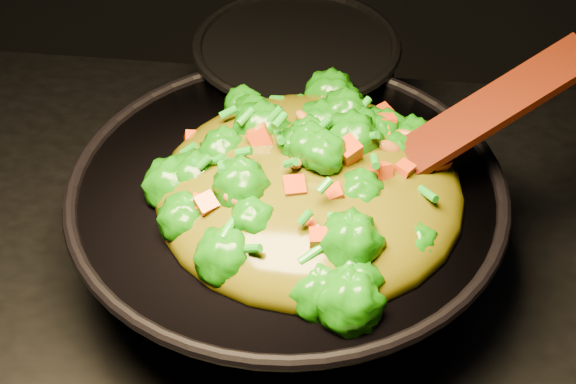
# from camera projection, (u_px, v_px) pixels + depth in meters

# --- Properties ---
(wok) EXTENTS (0.53, 0.53, 0.12)m
(wok) POSITION_uv_depth(u_px,v_px,m) (287.00, 230.00, 0.91)
(wok) COLOR black
(wok) RESTS_ON stovetop
(stir_fry) EXTENTS (0.33, 0.33, 0.10)m
(stir_fry) POSITION_uv_depth(u_px,v_px,m) (311.00, 157.00, 0.82)
(stir_fry) COLOR #156507
(stir_fry) RESTS_ON wok
(spatula) EXTENTS (0.29, 0.20, 0.13)m
(spatula) POSITION_uv_depth(u_px,v_px,m) (444.00, 138.00, 0.84)
(spatula) COLOR #370E04
(spatula) RESTS_ON wok
(back_pot) EXTENTS (0.27, 0.27, 0.13)m
(back_pot) POSITION_uv_depth(u_px,v_px,m) (296.00, 87.00, 1.08)
(back_pot) COLOR black
(back_pot) RESTS_ON stovetop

